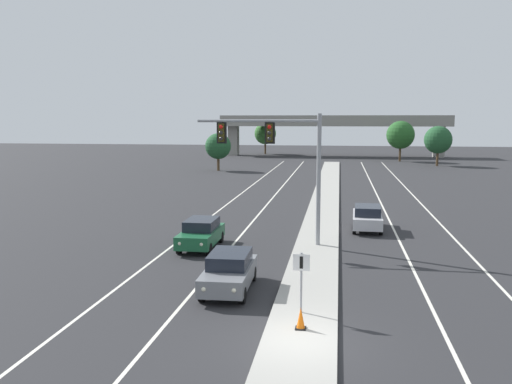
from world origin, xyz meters
TOP-DOWN VIEW (x-y plane):
  - ground_plane at (0.00, 0.00)m, footprint 260.00×260.00m
  - median_island at (0.00, 18.00)m, footprint 2.40×110.00m
  - lane_stripe_oncoming_center at (-4.70, 25.00)m, footprint 0.14×100.00m
  - lane_stripe_receding_center at (4.70, 25.00)m, footprint 0.14×100.00m
  - edge_stripe_left at (-8.00, 25.00)m, footprint 0.14×100.00m
  - edge_stripe_right at (8.00, 25.00)m, footprint 0.14×100.00m
  - overhead_signal_mast at (-2.07, 13.38)m, footprint 6.85×0.44m
  - median_sign_post at (-0.12, 2.45)m, footprint 0.60×0.10m
  - car_oncoming_grey at (-3.27, 5.07)m, footprint 1.89×4.50m
  - car_oncoming_green at (-6.30, 12.30)m, footprint 1.83×4.48m
  - car_receding_silver at (2.99, 18.68)m, footprint 1.92×4.51m
  - traffic_cone_median_nose at (-0.02, 0.88)m, footprint 0.36×0.36m
  - overpass_bridge at (0.00, 88.83)m, footprint 42.40×6.40m
  - tree_far_left_b at (-13.62, 93.60)m, footprint 4.34×4.34m
  - tree_far_right_b at (15.75, 69.47)m, footprint 4.13×4.13m
  - tree_far_left_c at (-15.19, 56.97)m, footprint 3.53×3.53m
  - tree_far_right_c at (11.11, 77.58)m, footprint 4.63×4.63m

SIDE VIEW (x-z plane):
  - ground_plane at x=0.00m, z-range 0.00..0.00m
  - lane_stripe_oncoming_center at x=-4.70m, z-range 0.00..0.01m
  - lane_stripe_receding_center at x=4.70m, z-range 0.00..0.01m
  - edge_stripe_left at x=-8.00m, z-range 0.00..0.01m
  - edge_stripe_right at x=8.00m, z-range 0.00..0.01m
  - median_island at x=0.00m, z-range 0.00..0.15m
  - traffic_cone_median_nose at x=-0.02m, z-range 0.14..0.88m
  - car_oncoming_grey at x=-3.27m, z-range 0.03..1.61m
  - car_oncoming_green at x=-6.30m, z-range 0.03..1.61m
  - car_receding_silver at x=2.99m, z-range 0.03..1.61m
  - median_sign_post at x=-0.12m, z-range 0.49..2.69m
  - tree_far_left_c at x=-15.19m, z-range 0.78..5.88m
  - tree_far_right_b at x=15.75m, z-range 0.91..6.89m
  - tree_far_left_b at x=-13.62m, z-range 0.96..7.24m
  - tree_far_right_c at x=11.11m, z-range 1.03..7.73m
  - overhead_signal_mast at x=-2.07m, z-range 1.69..8.89m
  - overpass_bridge at x=0.00m, z-range 1.96..9.61m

